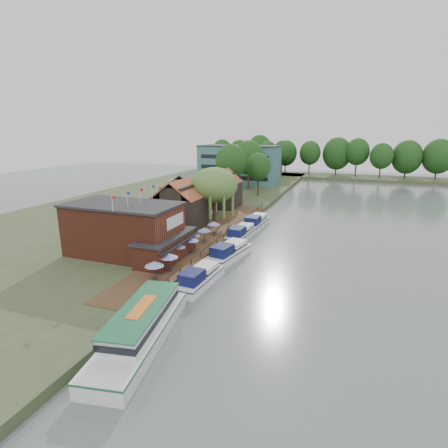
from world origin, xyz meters
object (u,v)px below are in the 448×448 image
(umbrella_1, at_px, (169,262))
(umbrella_5, at_px, (204,235))
(hotel_block, at_px, (240,164))
(umbrella_2, at_px, (178,252))
(cruiser_2, at_px, (241,232))
(tour_boat, at_px, (140,327))
(umbrella_4, at_px, (193,240))
(cruiser_3, at_px, (256,221))
(cottage_b, at_px, (189,194))
(cruiser_1, at_px, (229,250))
(pub, at_px, (136,230))
(willow, at_px, (214,196))
(umbrella_0, at_px, (155,271))
(cottage_a, at_px, (180,204))
(umbrella_3, at_px, (191,245))
(cottage_c, at_px, (223,188))
(swan, at_px, (160,310))
(cruiser_0, at_px, (199,275))
(umbrella_6, at_px, (214,228))

(umbrella_1, bearing_deg, umbrella_5, 92.57)
(hotel_block, xyz_separation_m, umbrella_2, (14.26, -70.96, -4.86))
(cruiser_2, relative_size, tour_boat, 0.69)
(umbrella_4, bearing_deg, cruiser_3, 76.09)
(cottage_b, xyz_separation_m, cruiser_1, (15.43, -19.22, -3.99))
(umbrella_5, bearing_deg, cruiser_2, 63.19)
(pub, relative_size, willow, 1.92)
(pub, height_order, tour_boat, pub)
(cruiser_2, bearing_deg, umbrella_0, -94.80)
(cottage_a, bearing_deg, cruiser_3, 36.28)
(umbrella_3, height_order, cruiser_2, umbrella_3)
(pub, xyz_separation_m, cruiser_3, (10.59, 23.51, -3.38))
(cottage_c, xyz_separation_m, tour_boat, (11.17, -50.41, -3.65))
(umbrella_1, xyz_separation_m, umbrella_2, (-0.80, 3.84, 0.00))
(willow, relative_size, umbrella_4, 4.39)
(hotel_block, height_order, cruiser_3, hotel_block)
(cruiser_2, xyz_separation_m, swan, (-0.12, -26.61, -1.02))
(cottage_a, relative_size, cruiser_3, 0.83)
(willow, bearing_deg, umbrella_0, -82.86)
(cruiser_3, relative_size, swan, 23.61)
(tour_boat, bearing_deg, swan, 92.06)
(umbrella_2, height_order, cruiser_0, umbrella_2)
(cottage_a, relative_size, willow, 0.82)
(hotel_block, height_order, cruiser_1, hotel_block)
(pub, relative_size, umbrella_5, 8.42)
(cottage_c, bearing_deg, umbrella_0, -80.46)
(cottage_b, relative_size, tour_boat, 0.66)
(tour_boat, bearing_deg, umbrella_4, 93.11)
(umbrella_1, xyz_separation_m, cruiser_0, (4.04, 0.02, -1.10))
(cruiser_1, bearing_deg, willow, 128.76)
(hotel_block, relative_size, umbrella_6, 10.69)
(cottage_b, bearing_deg, umbrella_0, -71.14)
(cottage_b, xyz_separation_m, umbrella_2, (10.26, -24.96, -2.96))
(umbrella_4, bearing_deg, umbrella_3, -72.32)
(hotel_block, bearing_deg, umbrella_2, -78.64)
(cruiser_0, bearing_deg, tour_boat, -86.22)
(pub, bearing_deg, umbrella_0, -44.69)
(umbrella_0, xyz_separation_m, umbrella_3, (-0.10, 9.97, 0.00))
(cottage_b, height_order, umbrella_4, cottage_b)
(pub, relative_size, cottage_b, 2.08)
(umbrella_2, height_order, cruiser_2, umbrella_2)
(swan, bearing_deg, tour_boat, -77.86)
(umbrella_4, bearing_deg, willow, 99.97)
(umbrella_2, bearing_deg, umbrella_5, 88.21)
(umbrella_4, distance_m, cruiser_0, 10.42)
(cruiser_0, bearing_deg, cottage_a, 126.23)
(umbrella_0, relative_size, cruiser_3, 0.23)
(pub, xyz_separation_m, cruiser_1, (11.43, 5.78, -3.39))
(umbrella_2, distance_m, umbrella_3, 3.18)
(cruiser_0, distance_m, tour_boat, 12.65)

